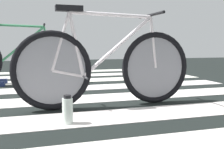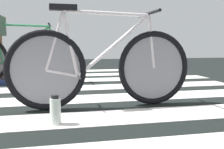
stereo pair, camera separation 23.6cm
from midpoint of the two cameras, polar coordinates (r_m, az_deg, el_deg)
The scene contains 5 objects.
ground at distance 3.61m, azimuth -11.28°, elevation -3.15°, with size 18.00×14.00×0.02m.
crosswalk_markings at distance 3.62m, azimuth -11.33°, elevation -2.94°, with size 5.41×5.01×0.00m.
bicycle_1_of_2 at distance 2.49m, azimuth 0.53°, elevation 1.85°, with size 1.74×0.52×0.93m.
bicycle_2_of_2 at distance 4.20m, azimuth -17.65°, elevation 3.43°, with size 1.74×0.52×0.93m.
water_bottle at distance 2.00m, azimuth -8.64°, elevation -7.53°, with size 0.08×0.08×0.22m.
Camera 2 is at (0.07, -3.56, 0.61)m, focal length 42.65 mm.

